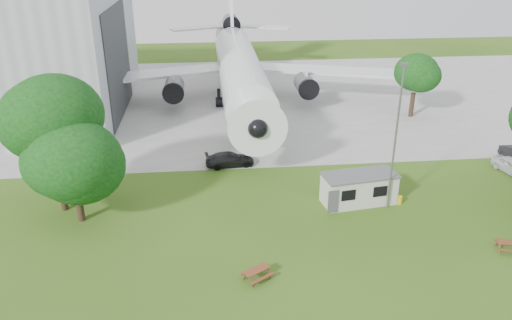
{
  "coord_description": "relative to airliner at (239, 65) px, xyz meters",
  "views": [
    {
      "loc": [
        -6.34,
        -28.81,
        20.48
      ],
      "look_at": [
        -2.6,
        8.0,
        4.0
      ],
      "focal_mm": 35.0,
      "sensor_mm": 36.0,
      "label": 1
    }
  ],
  "objects": [
    {
      "name": "picnic_east",
      "position": [
        16.69,
        -36.68,
        -5.27
      ],
      "size": [
        2.13,
        1.92,
        0.76
      ],
      "primitive_type": null,
      "rotation": [
        0.0,
        0.0,
        -0.27
      ],
      "color": "brown",
      "rests_on": "ground"
    },
    {
      "name": "tree_west_big",
      "position": [
        -16.41,
        -27.26,
        2.52
      ],
      "size": [
        8.26,
        8.26,
        11.93
      ],
      "color": "#382619",
      "rests_on": "ground"
    },
    {
      "name": "airliner",
      "position": [
        0.0,
        0.0,
        0.0
      ],
      "size": [
        46.36,
        47.73,
        17.69
      ],
      "color": "white",
      "rests_on": "ground"
    },
    {
      "name": "car_ne_hatch",
      "position": [
        24.2,
        -24.41,
        -4.56
      ],
      "size": [
        2.57,
        4.44,
        1.42
      ],
      "primitive_type": "imported",
      "rotation": [
        0.0,
        0.0,
        0.23
      ],
      "color": "white",
      "rests_on": "ground"
    },
    {
      "name": "tree_west_small",
      "position": [
        -14.66,
        -29.18,
        -0.5
      ],
      "size": [
        7.65,
        7.65,
        8.6
      ],
      "color": "#382619",
      "rests_on": "ground"
    },
    {
      "name": "site_cabin",
      "position": [
        8.01,
        -28.54,
        -3.96
      ],
      "size": [
        6.91,
        3.58,
        2.62
      ],
      "color": "beige",
      "rests_on": "ground"
    },
    {
      "name": "lamp_mast",
      "position": [
        10.2,
        -29.66,
        0.73
      ],
      "size": [
        0.16,
        0.16,
        12.0
      ],
      "primitive_type": "cylinder",
      "color": "slate",
      "rests_on": "ground"
    },
    {
      "name": "concrete_apron",
      "position": [
        2.0,
        2.14,
        -5.25
      ],
      "size": [
        120.0,
        46.0,
        0.03
      ],
      "primitive_type": "cube",
      "color": "#B7B7B2",
      "rests_on": "ground"
    },
    {
      "name": "ground",
      "position": [
        2.0,
        -35.86,
        -5.27
      ],
      "size": [
        160.0,
        160.0,
        0.0
      ],
      "primitive_type": "plane",
      "color": "#4E7423"
    },
    {
      "name": "tree_far_apron",
      "position": [
        21.01,
        -7.43,
        -0.08
      ],
      "size": [
        5.42,
        5.42,
        7.92
      ],
      "color": "#382619",
      "rests_on": "ground"
    },
    {
      "name": "picnic_west",
      "position": [
        -1.58,
        -38.07,
        -5.27
      ],
      "size": [
        2.33,
        2.24,
        0.76
      ],
      "primitive_type": null,
      "rotation": [
        0.0,
        0.0,
        0.57
      ],
      "color": "brown",
      "rests_on": "ground"
    },
    {
      "name": "car_apron_van",
      "position": [
        -2.39,
        -20.06,
        -4.58
      ],
      "size": [
        4.92,
        2.43,
        1.37
      ],
      "primitive_type": "imported",
      "rotation": [
        0.0,
        0.0,
        1.68
      ],
      "color": "black",
      "rests_on": "ground"
    }
  ]
}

